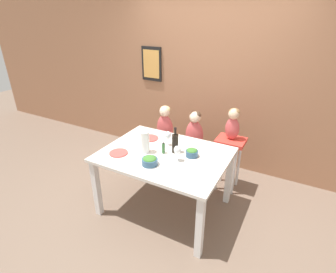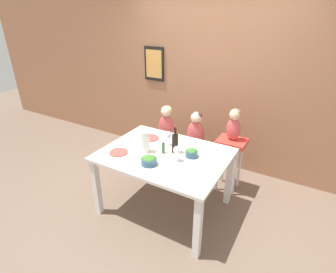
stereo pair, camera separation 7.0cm
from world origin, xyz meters
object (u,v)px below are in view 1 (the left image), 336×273
salad_bowl_large (150,161)px  wine_bottle (175,143)px  chair_far_left (165,146)px  chair_far_center (193,153)px  person_baby_right (233,122)px  paper_towel_roll (145,142)px  chair_right_highchair (230,151)px  dinner_plate_front_left (119,153)px  wine_glass_far (168,135)px  salad_bowl_small (192,152)px  person_child_left (165,124)px  wine_glass_near (177,150)px  person_child_center (195,130)px  dinner_plate_back_left (150,138)px

salad_bowl_large → wine_bottle: bearing=73.1°
chair_far_left → chair_far_center: 0.47m
person_baby_right → paper_towel_roll: bearing=-131.5°
chair_right_highchair → dinner_plate_front_left: (-1.01, -1.03, 0.21)m
wine_glass_far → salad_bowl_small: bearing=-17.7°
person_child_left → wine_glass_near: person_child_left is taller
person_child_center → person_baby_right: 0.56m
person_baby_right → salad_bowl_small: 0.76m
chair_far_left → wine_bottle: (0.52, -0.70, 0.50)m
person_child_left → salad_bowl_small: (0.73, -0.69, 0.06)m
person_baby_right → person_child_center: bearing=-179.9°
chair_far_left → paper_towel_roll: 1.02m
salad_bowl_small → chair_far_center: bearing=110.7°
person_baby_right → chair_far_center: bearing=-179.8°
paper_towel_roll → salad_bowl_small: (0.51, 0.17, -0.08)m
chair_far_center → wine_glass_near: (0.16, -0.86, 0.50)m
chair_far_center → dinner_plate_back_left: size_ratio=2.25×
person_child_center → dinner_plate_back_left: 0.66m
chair_right_highchair → wine_glass_near: bearing=-112.4°
person_baby_right → salad_bowl_large: 1.22m
chair_far_left → wine_bottle: bearing=-53.2°
salad_bowl_large → dinner_plate_front_left: bearing=175.7°
person_child_left → person_child_center: 0.47m
wine_bottle → wine_glass_near: wine_bottle is taller
chair_right_highchair → wine_glass_near: 0.98m
wine_glass_far → dinner_plate_front_left: size_ratio=0.84×
chair_far_center → chair_far_left: bearing=180.0°
paper_towel_roll → wine_glass_near: (0.41, 0.00, -0.00)m
wine_glass_near → paper_towel_roll: bearing=-179.7°
chair_far_center → paper_towel_roll: paper_towel_roll is taller
wine_glass_near → chair_right_highchair: bearing=67.6°
paper_towel_roll → wine_glass_far: size_ratio=1.45×
person_child_left → paper_towel_roll: 0.90m
person_child_left → salad_bowl_large: bearing=-69.0°
person_baby_right → wine_glass_far: person_baby_right is taller
salad_bowl_large → salad_bowl_small: size_ratio=1.22×
chair_far_left → paper_towel_roll: paper_towel_roll is taller
chair_far_left → salad_bowl_large: salad_bowl_large is taller
paper_towel_roll → dinner_plate_back_left: bearing=113.4°
chair_far_center → wine_glass_far: bearing=-100.2°
chair_far_left → chair_far_center: bearing=0.0°
person_baby_right → dinner_plate_front_left: person_baby_right is taller
person_baby_right → salad_bowl_small: bearing=-109.9°
person_child_center → person_child_left: bearing=180.0°
person_child_center → dinner_plate_back_left: person_child_center is taller
chair_far_center → wine_glass_far: wine_glass_far is taller
wine_bottle → salad_bowl_large: wine_bottle is taller
dinner_plate_front_left → dinner_plate_back_left: same height
wine_glass_near → dinner_plate_back_left: 0.65m
wine_glass_far → dinner_plate_back_left: size_ratio=0.84×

